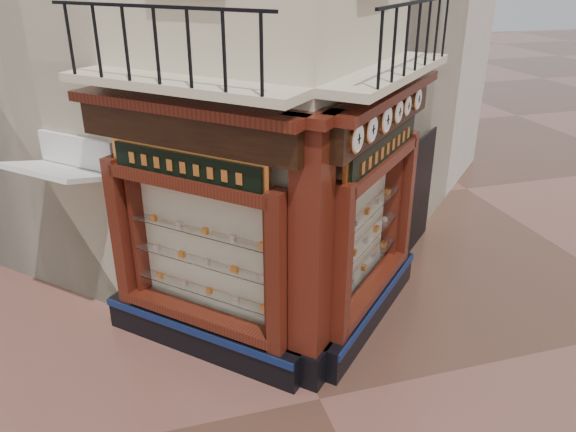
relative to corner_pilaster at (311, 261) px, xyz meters
name	(u,v)px	position (x,y,z in m)	size (l,w,h in m)	color
ground	(320,399)	(0.00, -0.50, -1.95)	(80.00, 80.00, 0.00)	#4A2E22
shopfront_left	(195,238)	(-1.41, 1.07, 0.03)	(2.86, 2.86, 3.98)	black
shopfront_right	(374,216)	(1.41, 1.07, 0.03)	(2.86, 2.86, 3.98)	black
corner_pilaster	(311,261)	(0.00, 0.00, 0.00)	(0.85, 0.85, 3.98)	black
balcony	(290,77)	(0.00, 0.99, 2.27)	(5.94, 2.97, 1.03)	beige
clock_a	(357,138)	(0.55, -0.05, 1.67)	(0.31, 0.31, 0.39)	#CF8645
clock_b	(371,129)	(0.90, 0.30, 1.67)	(0.30, 0.30, 0.38)	#CF8645
clock_c	(386,119)	(1.31, 0.71, 1.67)	(0.32, 0.32, 0.41)	#CF8645
clock_d	(398,112)	(1.67, 1.07, 1.67)	(0.29, 0.29, 0.36)	#CF8645
clock_e	(407,106)	(1.97, 1.37, 1.67)	(0.26, 0.26, 0.32)	#CF8645
clock_f	(417,99)	(2.35, 1.75, 1.67)	(0.29, 0.29, 0.36)	#CF8645
awning	(82,316)	(-3.30, 2.60, -1.95)	(1.59, 0.95, 0.08)	silver
signboard_left	(186,166)	(-1.46, 1.01, 1.15)	(1.89, 1.89, 0.51)	#E39342
signboard_right	(384,148)	(1.46, 1.01, 1.15)	(2.06, 2.06, 0.55)	#E39342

